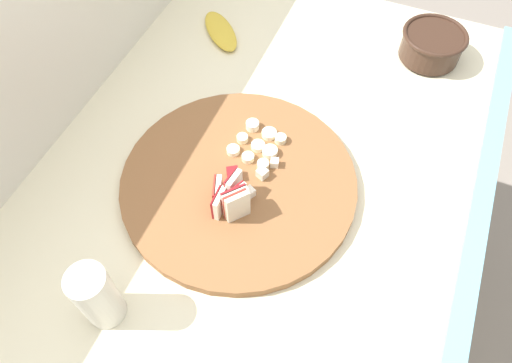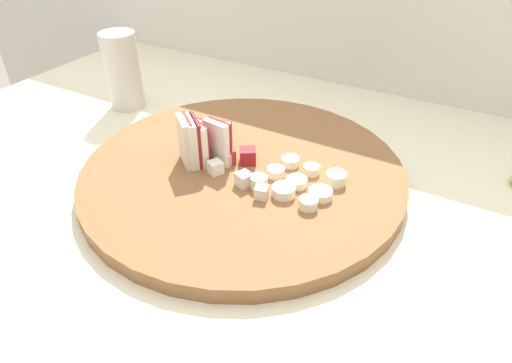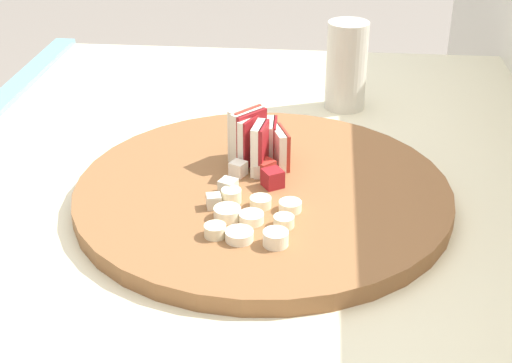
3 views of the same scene
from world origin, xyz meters
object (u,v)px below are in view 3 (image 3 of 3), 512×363
(banana_slice_rows, at_px, (251,218))
(small_jar, at_px, (346,66))
(cutting_board, at_px, (263,193))
(apple_dice_pile, at_px, (252,177))
(apple_wedge_fan, at_px, (258,141))

(banana_slice_rows, height_order, small_jar, small_jar)
(cutting_board, distance_m, small_jar, 0.33)
(cutting_board, xyz_separation_m, small_jar, (-0.30, 0.10, 0.06))
(apple_dice_pile, bearing_deg, cutting_board, 80.49)
(apple_dice_pile, relative_size, small_jar, 0.79)
(banana_slice_rows, bearing_deg, small_jar, 165.10)
(apple_dice_pile, bearing_deg, banana_slice_rows, 4.90)
(cutting_board, distance_m, apple_wedge_fan, 0.07)
(cutting_board, relative_size, apple_wedge_fan, 5.58)
(banana_slice_rows, bearing_deg, apple_dice_pile, -175.10)
(cutting_board, height_order, apple_wedge_fan, apple_wedge_fan)
(apple_dice_pile, distance_m, banana_slice_rows, 0.09)
(apple_wedge_fan, relative_size, banana_slice_rows, 0.73)
(banana_slice_rows, xyz_separation_m, small_jar, (-0.39, 0.10, 0.04))
(apple_wedge_fan, xyz_separation_m, apple_dice_pile, (0.06, -0.00, -0.02))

